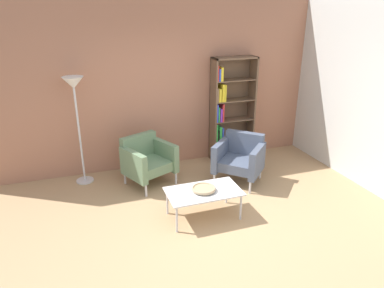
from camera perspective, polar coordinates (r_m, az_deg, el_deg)
name	(u,v)px	position (r m, az deg, el deg)	size (l,w,h in m)	color
ground_plane	(212,237)	(4.61, 3.17, -14.80)	(8.32, 8.32, 0.00)	tan
brick_back_panel	(160,85)	(6.20, -5.21, 9.46)	(6.40, 0.12, 2.90)	#A87056
plaster_right_partition	(375,96)	(6.03, 27.40, 6.84)	(0.12, 5.20, 2.90)	silver
bookshelf_tall	(228,111)	(6.52, 5.89, 5.31)	(0.80, 0.30, 1.90)	brown
coffee_table_low	(204,193)	(4.81, 1.90, -7.90)	(1.00, 0.56, 0.40)	silver
decorative_bowl	(204,189)	(4.77, 1.91, -7.20)	(0.32, 0.32, 0.05)	tan
armchair_corner_red	(147,159)	(5.74, -7.25, -2.49)	(0.91, 0.88, 0.78)	slate
armchair_near_window	(240,157)	(5.82, 7.72, -2.15)	(0.95, 0.95, 0.78)	#4C566B
floor_lamp_torchiere	(75,96)	(5.69, -18.41, 7.39)	(0.32, 0.32, 1.74)	silver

